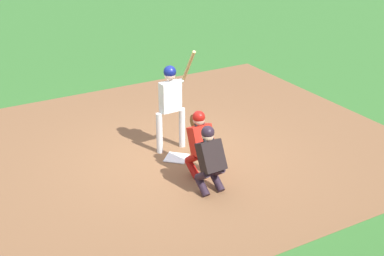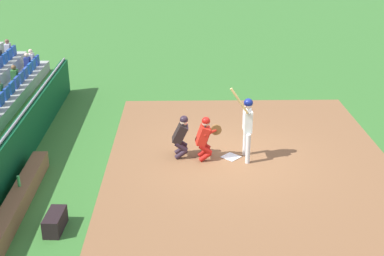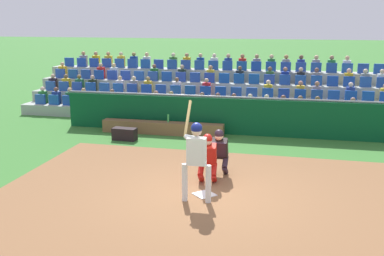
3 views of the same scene
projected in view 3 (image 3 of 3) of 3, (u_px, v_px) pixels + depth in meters
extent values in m
plane|color=#35702C|center=(205.00, 195.00, 10.71)|extent=(160.00, 160.00, 0.00)
cube|color=brown|center=(200.00, 203.00, 10.23)|extent=(10.00, 8.19, 0.01)
cube|color=white|center=(205.00, 194.00, 10.71)|extent=(0.62, 0.62, 0.02)
cylinder|color=silver|center=(208.00, 184.00, 10.18)|extent=(0.13, 0.13, 0.87)
cylinder|color=silver|center=(185.00, 182.00, 10.28)|extent=(0.13, 0.13, 0.87)
cube|color=silver|center=(197.00, 151.00, 10.05)|extent=(0.42, 0.23, 0.62)
sphere|color=beige|center=(197.00, 131.00, 9.95)|extent=(0.23, 0.23, 0.23)
sphere|color=navy|center=(197.00, 128.00, 9.93)|extent=(0.25, 0.25, 0.25)
cylinder|color=silver|center=(194.00, 138.00, 10.02)|extent=(0.46, 0.13, 0.14)
cylinder|color=silver|center=(187.00, 138.00, 10.05)|extent=(0.17, 0.15, 0.13)
cylinder|color=tan|center=(188.00, 118.00, 10.22)|extent=(0.09, 0.53, 0.74)
sphere|color=black|center=(185.00, 136.00, 10.08)|extent=(0.06, 0.06, 0.06)
cylinder|color=#AD150F|center=(214.00, 178.00, 11.40)|extent=(0.16, 0.39, 0.34)
cylinder|color=#AD150F|center=(214.00, 170.00, 11.34)|extent=(0.16, 0.39, 0.33)
cylinder|color=#AD150F|center=(201.00, 177.00, 11.44)|extent=(0.16, 0.39, 0.34)
cylinder|color=#AD150F|center=(201.00, 169.00, 11.39)|extent=(0.16, 0.39, 0.33)
cube|color=red|center=(208.00, 154.00, 11.34)|extent=(0.45, 0.43, 0.60)
cube|color=#AD150F|center=(207.00, 156.00, 11.22)|extent=(0.39, 0.22, 0.45)
sphere|color=#CEA68B|center=(208.00, 141.00, 11.17)|extent=(0.22, 0.22, 0.22)
cube|color=black|center=(208.00, 141.00, 11.17)|extent=(0.20, 0.11, 0.20)
sphere|color=#AD150F|center=(208.00, 139.00, 11.15)|extent=(0.24, 0.24, 0.24)
cylinder|color=brown|center=(201.00, 150.00, 10.96)|extent=(0.09, 0.30, 0.30)
cylinder|color=red|center=(201.00, 151.00, 11.15)|extent=(0.18, 0.40, 0.22)
cylinder|color=#2B1D29|center=(225.00, 170.00, 11.99)|extent=(0.14, 0.39, 0.34)
cylinder|color=#2B1D29|center=(225.00, 162.00, 11.94)|extent=(0.14, 0.38, 0.33)
cylinder|color=#2B1D29|center=(213.00, 169.00, 12.05)|extent=(0.14, 0.39, 0.34)
cylinder|color=#2B1D29|center=(213.00, 161.00, 12.00)|extent=(0.14, 0.38, 0.33)
cube|color=black|center=(220.00, 148.00, 11.91)|extent=(0.42, 0.46, 0.60)
cube|color=#2B1D29|center=(219.00, 150.00, 11.80)|extent=(0.38, 0.25, 0.44)
sphere|color=beige|center=(219.00, 136.00, 11.71)|extent=(0.22, 0.22, 0.22)
cube|color=black|center=(219.00, 136.00, 11.71)|extent=(0.20, 0.12, 0.20)
sphere|color=#2B1D29|center=(219.00, 134.00, 11.70)|extent=(0.24, 0.24, 0.24)
cube|color=#094724|center=(236.00, 116.00, 16.15)|extent=(12.59, 0.24, 1.29)
cylinder|color=gray|center=(236.00, 97.00, 15.99)|extent=(12.59, 0.07, 0.07)
cube|color=brown|center=(162.00, 128.00, 16.26)|extent=(4.39, 0.40, 0.44)
cylinder|color=green|center=(168.00, 118.00, 16.16)|extent=(0.07, 0.07, 0.28)
cube|color=black|center=(125.00, 134.00, 15.47)|extent=(0.83, 0.42, 0.42)
cube|color=#969E96|center=(241.00, 117.00, 17.98)|extent=(18.67, 0.95, 0.44)
cube|color=#194699|center=(371.00, 113.00, 16.76)|extent=(0.44, 0.10, 0.42)
cube|color=#1E469D|center=(353.00, 112.00, 16.89)|extent=(0.44, 0.10, 0.42)
cube|color=#2E6B35|center=(352.00, 109.00, 17.10)|extent=(0.32, 0.22, 0.52)
sphere|color=#A2755C|center=(353.00, 100.00, 17.02)|extent=(0.19, 0.19, 0.19)
cube|color=#1D44A4|center=(335.00, 111.00, 17.02)|extent=(0.44, 0.10, 0.42)
cube|color=#1C42A4|center=(317.00, 110.00, 17.15)|extent=(0.44, 0.10, 0.42)
cube|color=#347830|center=(317.00, 108.00, 17.37)|extent=(0.32, 0.22, 0.52)
sphere|color=brown|center=(318.00, 99.00, 17.28)|extent=(0.19, 0.19, 0.19)
cube|color=#23479E|center=(300.00, 110.00, 17.28)|extent=(0.44, 0.10, 0.42)
cube|color=black|center=(300.00, 107.00, 17.50)|extent=(0.32, 0.22, 0.52)
sphere|color=brown|center=(300.00, 98.00, 17.42)|extent=(0.19, 0.19, 0.19)
cube|color=#17439A|center=(283.00, 109.00, 17.41)|extent=(0.44, 0.10, 0.42)
cube|color=navy|center=(283.00, 107.00, 17.63)|extent=(0.32, 0.22, 0.52)
sphere|color=brown|center=(283.00, 97.00, 17.55)|extent=(0.19, 0.19, 0.19)
cube|color=#21459C|center=(266.00, 108.00, 17.55)|extent=(0.44, 0.10, 0.42)
cube|color=gray|center=(266.00, 106.00, 17.76)|extent=(0.32, 0.22, 0.52)
sphere|color=beige|center=(267.00, 97.00, 17.68)|extent=(0.19, 0.19, 0.19)
cube|color=#234997|center=(249.00, 108.00, 17.68)|extent=(0.44, 0.10, 0.42)
cube|color=gray|center=(250.00, 105.00, 17.90)|extent=(0.32, 0.22, 0.52)
sphere|color=beige|center=(250.00, 96.00, 17.81)|extent=(0.19, 0.19, 0.19)
cube|color=#204C9E|center=(233.00, 107.00, 17.81)|extent=(0.44, 0.10, 0.42)
cube|color=red|center=(234.00, 105.00, 18.03)|extent=(0.32, 0.22, 0.52)
sphere|color=brown|center=(234.00, 96.00, 17.94)|extent=(0.19, 0.19, 0.19)
cube|color=#2549A4|center=(217.00, 106.00, 17.94)|extent=(0.44, 0.10, 0.42)
cube|color=navy|center=(218.00, 104.00, 18.16)|extent=(0.32, 0.22, 0.52)
sphere|color=brown|center=(218.00, 95.00, 18.07)|extent=(0.19, 0.19, 0.19)
cube|color=#2549A6|center=(201.00, 106.00, 18.07)|extent=(0.44, 0.10, 0.42)
cube|color=#347C41|center=(202.00, 103.00, 18.29)|extent=(0.32, 0.22, 0.52)
sphere|color=brown|center=(202.00, 95.00, 18.21)|extent=(0.19, 0.19, 0.19)
cube|color=#22419A|center=(185.00, 105.00, 18.20)|extent=(0.44, 0.10, 0.42)
cube|color=#23459B|center=(170.00, 104.00, 18.34)|extent=(0.44, 0.10, 0.42)
cube|color=gold|center=(171.00, 102.00, 18.55)|extent=(0.32, 0.22, 0.52)
sphere|color=#9F814C|center=(171.00, 93.00, 18.47)|extent=(0.19, 0.19, 0.19)
cube|color=#1D4C9A|center=(155.00, 104.00, 18.47)|extent=(0.44, 0.10, 0.42)
cube|color=gray|center=(156.00, 102.00, 18.69)|extent=(0.32, 0.22, 0.52)
sphere|color=#AA7260|center=(156.00, 93.00, 18.60)|extent=(0.19, 0.19, 0.19)
cube|color=#1A3EA5|center=(140.00, 103.00, 18.60)|extent=(0.44, 0.10, 0.42)
cube|color=#203E9F|center=(125.00, 103.00, 18.73)|extent=(0.44, 0.10, 0.42)
cube|color=#1F469F|center=(110.00, 102.00, 18.86)|extent=(0.44, 0.10, 0.42)
cube|color=silver|center=(112.00, 100.00, 19.08)|extent=(0.32, 0.22, 0.52)
sphere|color=brown|center=(112.00, 91.00, 19.00)|extent=(0.19, 0.19, 0.19)
cube|color=#1D48A1|center=(96.00, 101.00, 18.99)|extent=(0.44, 0.10, 0.42)
cube|color=#1B4B9A|center=(82.00, 101.00, 19.13)|extent=(0.44, 0.10, 0.42)
cube|color=gold|center=(84.00, 99.00, 19.34)|extent=(0.32, 0.22, 0.52)
sphere|color=#AB7E51|center=(84.00, 90.00, 19.26)|extent=(0.19, 0.19, 0.19)
cube|color=#193F9E|center=(68.00, 100.00, 19.26)|extent=(0.44, 0.10, 0.42)
cube|color=#2A6A3F|center=(70.00, 98.00, 19.48)|extent=(0.32, 0.22, 0.52)
sphere|color=#D9A187|center=(70.00, 90.00, 19.39)|extent=(0.19, 0.19, 0.19)
cube|color=#184C9F|center=(54.00, 100.00, 19.39)|extent=(0.44, 0.10, 0.42)
cube|color=navy|center=(57.00, 98.00, 19.61)|extent=(0.32, 0.22, 0.52)
sphere|color=brown|center=(56.00, 89.00, 19.52)|extent=(0.19, 0.19, 0.19)
cube|color=#204A9A|center=(40.00, 99.00, 19.52)|extent=(0.44, 0.10, 0.42)
cube|color=#2B7C34|center=(43.00, 97.00, 19.74)|extent=(0.32, 0.22, 0.52)
sphere|color=beige|center=(42.00, 89.00, 19.65)|extent=(0.19, 0.19, 0.19)
cube|color=#969E96|center=(244.00, 107.00, 18.83)|extent=(18.67, 0.95, 0.88)
cube|color=#1A4BA5|center=(368.00, 97.00, 17.55)|extent=(0.44, 0.10, 0.42)
cube|color=#1742A1|center=(351.00, 96.00, 17.68)|extent=(0.44, 0.10, 0.42)
cube|color=navy|center=(350.00, 94.00, 17.90)|extent=(0.32, 0.22, 0.52)
sphere|color=beige|center=(351.00, 85.00, 17.82)|extent=(0.19, 0.19, 0.19)
cube|color=#1F47A3|center=(334.00, 95.00, 17.81)|extent=(0.44, 0.10, 0.42)
cube|color=#224697|center=(317.00, 95.00, 17.95)|extent=(0.44, 0.10, 0.42)
cube|color=gray|center=(317.00, 93.00, 18.16)|extent=(0.32, 0.22, 0.52)
sphere|color=#B27756|center=(317.00, 84.00, 18.08)|extent=(0.19, 0.19, 0.19)
cube|color=#1943A0|center=(300.00, 94.00, 18.08)|extent=(0.44, 0.10, 0.42)
cube|color=gold|center=(300.00, 92.00, 18.30)|extent=(0.32, 0.22, 0.52)
sphere|color=#AE715B|center=(301.00, 83.00, 18.21)|extent=(0.19, 0.19, 0.19)
cube|color=#1E3E9B|center=(284.00, 94.00, 18.21)|extent=(0.44, 0.10, 0.42)
cube|color=#17439C|center=(268.00, 93.00, 18.34)|extent=(0.44, 0.10, 0.42)
cube|color=gold|center=(268.00, 91.00, 18.56)|extent=(0.32, 0.22, 0.52)
sphere|color=beige|center=(268.00, 82.00, 18.47)|extent=(0.19, 0.19, 0.19)
cube|color=#20449B|center=(252.00, 93.00, 18.47)|extent=(0.44, 0.10, 0.42)
cube|color=#1D479D|center=(236.00, 92.00, 18.60)|extent=(0.44, 0.10, 0.42)
cube|color=#1742A1|center=(221.00, 92.00, 18.74)|extent=(0.44, 0.10, 0.42)
cube|color=#1B40A2|center=(205.00, 91.00, 18.87)|extent=(0.44, 0.10, 0.42)
cube|color=red|center=(206.00, 89.00, 19.09)|extent=(0.32, 0.22, 0.52)
sphere|color=tan|center=(207.00, 80.00, 19.00)|extent=(0.19, 0.19, 0.19)
cube|color=#1C4A9C|center=(190.00, 91.00, 19.00)|extent=(0.44, 0.10, 0.42)
cube|color=#1D4CA5|center=(175.00, 90.00, 19.13)|extent=(0.44, 0.10, 0.42)
cube|color=silver|center=(177.00, 88.00, 19.35)|extent=(0.32, 0.22, 0.52)
sphere|color=brown|center=(177.00, 80.00, 19.26)|extent=(0.19, 0.19, 0.19)
cube|color=#1C3E9D|center=(161.00, 90.00, 19.26)|extent=(0.44, 0.10, 0.42)
cube|color=#1F42A5|center=(146.00, 89.00, 19.39)|extent=(0.44, 0.10, 0.42)
cube|color=gold|center=(148.00, 87.00, 19.61)|extent=(0.32, 0.22, 0.52)
sphere|color=#9F7D4D|center=(148.00, 79.00, 19.53)|extent=(0.19, 0.19, 0.19)
cube|color=#213F97|center=(132.00, 89.00, 19.53)|extent=(0.44, 0.10, 0.42)
cube|color=gray|center=(134.00, 87.00, 19.74)|extent=(0.32, 0.22, 0.52)
sphere|color=beige|center=(134.00, 78.00, 19.66)|extent=(0.19, 0.19, 0.19)
cube|color=#1E4A9E|center=(118.00, 88.00, 19.66)|extent=(0.44, 0.10, 0.42)
cube|color=silver|center=(120.00, 86.00, 19.88)|extent=(0.32, 0.22, 0.52)
sphere|color=#DAAF82|center=(120.00, 78.00, 19.79)|extent=(0.19, 0.19, 0.19)
cube|color=#214C9D|center=(104.00, 88.00, 19.79)|extent=(0.44, 0.10, 0.42)
cube|color=#1642A2|center=(91.00, 87.00, 19.92)|extent=(0.44, 0.10, 0.42)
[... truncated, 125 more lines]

